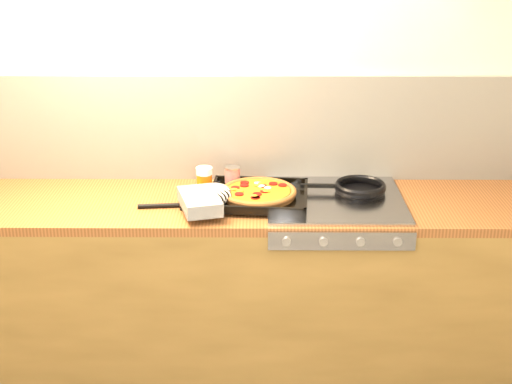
{
  "coord_description": "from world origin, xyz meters",
  "views": [
    {
      "loc": [
        0.12,
        -1.83,
        2.08
      ],
      "look_at": [
        0.1,
        1.08,
        0.95
      ],
      "focal_mm": 50.0,
      "sensor_mm": 36.0,
      "label": 1
    }
  ],
  "objects_px": {
    "frying_pan": "(359,188)",
    "tomato_can": "(232,177)",
    "pizza_on_tray": "(242,195)",
    "juice_glass": "(204,180)"
  },
  "relations": [
    {
      "from": "frying_pan",
      "to": "tomato_can",
      "type": "relative_size",
      "value": 3.77
    },
    {
      "from": "pizza_on_tray",
      "to": "frying_pan",
      "type": "xyz_separation_m",
      "value": [
        0.52,
        0.11,
        -0.01
      ]
    },
    {
      "from": "frying_pan",
      "to": "tomato_can",
      "type": "distance_m",
      "value": 0.58
    },
    {
      "from": "frying_pan",
      "to": "juice_glass",
      "type": "xyz_separation_m",
      "value": [
        -0.7,
        0.02,
        0.03
      ]
    },
    {
      "from": "pizza_on_tray",
      "to": "frying_pan",
      "type": "height_order",
      "value": "pizza_on_tray"
    },
    {
      "from": "tomato_can",
      "to": "juice_glass",
      "type": "height_order",
      "value": "juice_glass"
    },
    {
      "from": "frying_pan",
      "to": "tomato_can",
      "type": "xyz_separation_m",
      "value": [
        -0.57,
        0.09,
        0.02
      ]
    },
    {
      "from": "pizza_on_tray",
      "to": "juice_glass",
      "type": "relative_size",
      "value": 4.71
    },
    {
      "from": "frying_pan",
      "to": "tomato_can",
      "type": "height_order",
      "value": "tomato_can"
    },
    {
      "from": "pizza_on_tray",
      "to": "frying_pan",
      "type": "distance_m",
      "value": 0.53
    }
  ]
}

